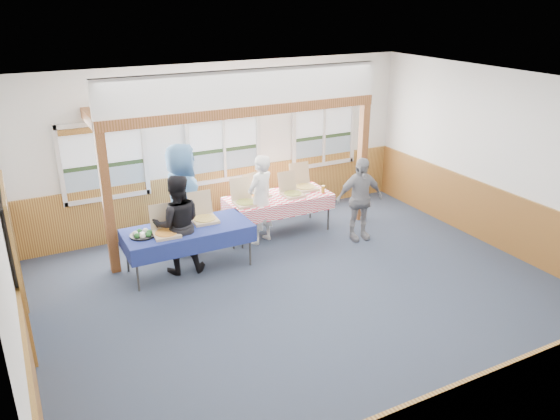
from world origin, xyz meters
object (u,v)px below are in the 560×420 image
object	(u,v)px
table_right	(278,198)
man_blue	(183,197)
woman_black	(178,224)
person_grey	(360,199)
woman_white	(261,200)
table_left	(188,230)

from	to	relation	value
table_right	man_blue	distance (m)	1.88
table_right	woman_black	distance (m)	2.31
table_right	person_grey	distance (m)	1.55
table_right	woman_white	size ratio (longest dim) A/B	1.23
table_right	person_grey	bearing A→B (deg)	-33.84
table_left	person_grey	bearing A→B (deg)	17.34
man_blue	person_grey	xyz separation A→B (m)	(3.06, -1.11, -0.19)
table_left	person_grey	distance (m)	3.27
table_left	man_blue	bearing A→B (deg)	99.11
table_left	person_grey	size ratio (longest dim) A/B	1.44
person_grey	table_right	bearing A→B (deg)	149.92
woman_black	man_blue	bearing A→B (deg)	-101.09
woman_white	person_grey	world-z (taller)	woman_white
woman_white	person_grey	distance (m)	1.86
table_left	woman_white	world-z (taller)	woman_white
man_blue	person_grey	world-z (taller)	man_blue
woman_white	man_blue	bearing A→B (deg)	-40.77
table_left	table_right	bearing A→B (deg)	40.44
table_left	table_right	size ratio (longest dim) A/B	1.10
table_left	woman_black	bearing A→B (deg)	-156.73
woman_white	man_blue	distance (m)	1.42
woman_white	woman_black	bearing A→B (deg)	-10.59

